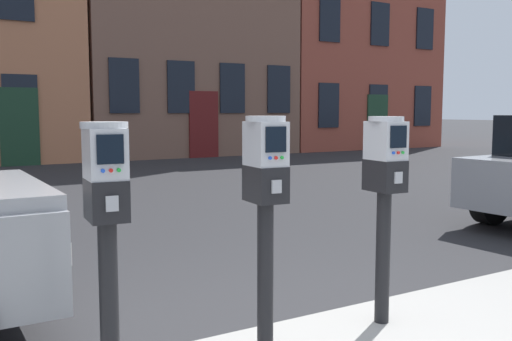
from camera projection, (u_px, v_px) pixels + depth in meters
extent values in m
cylinder|color=black|center=(109.00, 306.00, 2.69)|extent=(0.10, 0.10, 0.83)
cube|color=black|center=(106.00, 200.00, 2.64)|extent=(0.19, 0.25, 0.19)
cube|color=#A5A8AD|center=(112.00, 204.00, 2.52)|extent=(0.06, 0.02, 0.07)
cube|color=#B7BABF|center=(105.00, 154.00, 2.61)|extent=(0.19, 0.24, 0.23)
cube|color=black|center=(110.00, 149.00, 2.51)|extent=(0.12, 0.02, 0.13)
cylinder|color=blue|center=(103.00, 171.00, 2.50)|extent=(0.02, 0.01, 0.02)
cylinder|color=red|center=(111.00, 170.00, 2.51)|extent=(0.02, 0.01, 0.02)
cylinder|color=green|center=(119.00, 170.00, 2.53)|extent=(0.02, 0.01, 0.02)
cylinder|color=#B7BABF|center=(104.00, 125.00, 2.60)|extent=(0.23, 0.23, 0.03)
cylinder|color=black|center=(265.00, 277.00, 3.13)|extent=(0.10, 0.10, 0.84)
cube|color=black|center=(265.00, 184.00, 3.08)|extent=(0.19, 0.25, 0.20)
cube|color=#A5A8AD|center=(277.00, 187.00, 2.96)|extent=(0.06, 0.02, 0.07)
cube|color=#B7BABF|center=(266.00, 144.00, 3.05)|extent=(0.19, 0.24, 0.24)
cube|color=black|center=(276.00, 139.00, 2.94)|extent=(0.12, 0.02, 0.13)
cylinder|color=blue|center=(270.00, 158.00, 2.94)|extent=(0.02, 0.01, 0.02)
cylinder|color=red|center=(276.00, 158.00, 2.95)|extent=(0.02, 0.01, 0.02)
cylinder|color=green|center=(282.00, 158.00, 2.97)|extent=(0.02, 0.01, 0.02)
cylinder|color=#B7BABF|center=(266.00, 119.00, 3.04)|extent=(0.23, 0.23, 0.03)
cylinder|color=black|center=(383.00, 257.00, 3.57)|extent=(0.10, 0.10, 0.84)
cube|color=black|center=(385.00, 176.00, 3.52)|extent=(0.19, 0.25, 0.19)
cube|color=#A5A8AD|center=(398.00, 178.00, 3.41)|extent=(0.06, 0.02, 0.07)
cube|color=#B7BABF|center=(386.00, 141.00, 3.49)|extent=(0.19, 0.24, 0.24)
cube|color=black|center=(399.00, 137.00, 3.39)|extent=(0.12, 0.02, 0.13)
cylinder|color=blue|center=(394.00, 153.00, 3.38)|extent=(0.02, 0.01, 0.02)
cylinder|color=red|center=(398.00, 153.00, 3.39)|extent=(0.02, 0.01, 0.02)
cylinder|color=green|center=(403.00, 153.00, 3.41)|extent=(0.02, 0.01, 0.02)
cylinder|color=#B7BABF|center=(386.00, 119.00, 3.48)|extent=(0.23, 0.23, 0.03)
cube|color=gray|center=(6.00, 189.00, 3.90)|extent=(0.45, 1.68, 0.10)
cube|color=white|center=(26.00, 216.00, 4.63)|extent=(0.04, 0.20, 0.14)
cube|color=white|center=(65.00, 251.00, 3.47)|extent=(0.04, 0.20, 0.14)
cylinder|color=black|center=(490.00, 200.00, 7.44)|extent=(0.65, 0.26, 0.64)
cube|color=black|center=(20.00, 104.00, 15.22)|extent=(0.90, 0.06, 1.60)
cube|color=#193823|center=(20.00, 127.00, 15.26)|extent=(1.00, 0.07, 2.10)
cube|color=black|center=(124.00, 86.00, 16.62)|extent=(0.90, 0.06, 1.60)
cube|color=black|center=(181.00, 87.00, 17.53)|extent=(0.90, 0.06, 1.60)
cube|color=black|center=(232.00, 88.00, 18.44)|extent=(0.90, 0.06, 1.60)
cube|color=black|center=(279.00, 89.00, 19.36)|extent=(0.90, 0.06, 1.60)
cube|color=#591414|center=(204.00, 124.00, 18.04)|extent=(1.00, 0.07, 2.10)
cube|color=brown|center=(331.00, 37.00, 23.93)|extent=(7.15, 5.83, 9.15)
cube|color=black|center=(329.00, 105.00, 20.50)|extent=(0.90, 0.06, 1.60)
cube|color=black|center=(378.00, 106.00, 21.72)|extent=(0.90, 0.06, 1.60)
cube|color=black|center=(423.00, 106.00, 22.93)|extent=(0.90, 0.06, 1.60)
cube|color=black|center=(330.00, 19.00, 20.19)|extent=(0.90, 0.06, 1.60)
cube|color=black|center=(380.00, 24.00, 21.40)|extent=(0.90, 0.06, 1.60)
cube|color=black|center=(425.00, 29.00, 22.61)|extent=(0.90, 0.06, 1.60)
cube|color=#193823|center=(377.00, 122.00, 21.76)|extent=(1.00, 0.07, 2.10)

